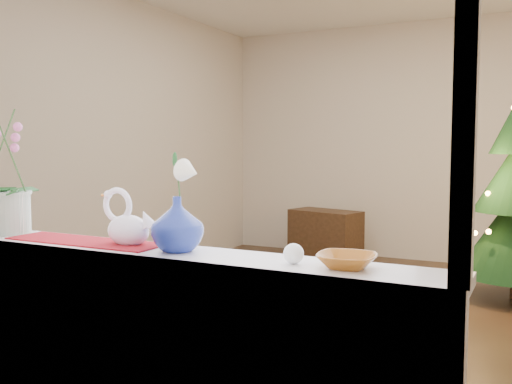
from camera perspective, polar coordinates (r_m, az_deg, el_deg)
ground at (r=4.49m, az=9.32°, el=-12.37°), size 5.00×5.00×0.00m
wall_back at (r=6.72m, az=15.90°, el=4.82°), size 4.50×0.10×2.70m
wall_front at (r=2.05m, az=-11.75°, el=5.67°), size 4.50×0.10×2.70m
wall_left at (r=5.41m, az=-13.96°, el=4.94°), size 0.10×5.00×2.70m
window_apron at (r=2.25m, az=-10.68°, el=-18.16°), size 2.20×0.08×0.88m
windowsill at (r=2.19m, az=-9.43°, el=-6.21°), size 2.20×0.26×0.04m
window_frame at (r=2.11m, az=-11.39°, el=15.23°), size 2.22×0.06×1.60m
runner at (r=2.43m, az=-16.73°, el=-4.73°), size 0.70×0.20×0.01m
orchid_pot at (r=2.74m, az=-23.75°, el=2.59°), size 0.24×0.24×0.62m
swan at (r=2.29m, az=-12.66°, el=-2.59°), size 0.27×0.19×0.21m
blue_vase at (r=2.12m, az=-7.88°, el=-2.78°), size 0.23×0.23×0.23m
lily at (r=2.11m, az=-7.94°, el=2.78°), size 0.13×0.07×0.18m
paperweight at (r=1.90m, az=3.78°, el=-6.17°), size 0.08×0.08×0.07m
amber_dish at (r=1.86m, az=9.06°, el=-6.90°), size 0.18×0.18×0.04m
side_table at (r=6.48m, az=6.94°, el=-4.41°), size 0.85×0.58×0.59m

